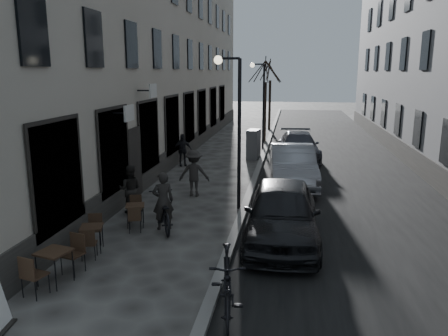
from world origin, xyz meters
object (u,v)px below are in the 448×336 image
(streetlamp_far, at_px, (261,96))
(pedestrian_near, at_px, (130,189))
(bistro_set_a, at_px, (55,264))
(car_mid, at_px, (293,166))
(streetlamp_near, at_px, (234,116))
(pedestrian_far, at_px, (182,150))
(car_far, at_px, (298,146))
(car_near, at_px, (282,212))
(moped, at_px, (227,286))
(tree_far, at_px, (270,70))
(tree_near, at_px, (266,70))
(bistro_set_c, at_px, (135,213))
(bicycle, at_px, (163,212))
(pedestrian_mid, at_px, (194,173))
(utility_cabinet, at_px, (253,144))
(bistro_set_b, at_px, (92,236))

(streetlamp_far, height_order, pedestrian_near, streetlamp_far)
(bistro_set_a, height_order, car_mid, car_mid)
(streetlamp_near, relative_size, pedestrian_far, 3.18)
(pedestrian_near, height_order, car_far, pedestrian_near)
(pedestrian_near, height_order, car_near, car_near)
(moped, bearing_deg, tree_far, 82.22)
(tree_near, distance_m, bistro_set_c, 17.94)
(streetlamp_far, height_order, car_near, streetlamp_far)
(bicycle, distance_m, pedestrian_far, 8.89)
(streetlamp_near, distance_m, streetlamp_far, 12.00)
(tree_near, relative_size, bistro_set_c, 4.10)
(pedestrian_mid, bearing_deg, streetlamp_near, 136.53)
(pedestrian_near, bearing_deg, car_near, 152.51)
(streetlamp_near, height_order, car_mid, streetlamp_near)
(moped, bearing_deg, bicycle, 110.60)
(car_mid, xyz_separation_m, car_far, (0.30, 5.44, -0.10))
(tree_near, xyz_separation_m, utility_cabinet, (-0.19, -6.23, -3.88))
(pedestrian_near, height_order, car_mid, car_mid)
(tree_far, xyz_separation_m, car_far, (2.19, -12.08, -3.95))
(pedestrian_near, xyz_separation_m, pedestrian_mid, (1.64, 2.29, 0.07))
(streetlamp_near, bearing_deg, pedestrian_near, -163.54)
(bicycle, height_order, car_far, car_far)
(moped, bearing_deg, pedestrian_far, 98.42)
(utility_cabinet, bearing_deg, tree_near, 95.97)
(tree_far, distance_m, utility_cabinet, 12.83)
(bistro_set_c, distance_m, moped, 5.78)
(tree_near, distance_m, utility_cabinet, 7.34)
(pedestrian_near, relative_size, car_near, 0.33)
(pedestrian_near, height_order, pedestrian_far, pedestrian_near)
(streetlamp_near, xyz_separation_m, car_near, (1.69, -2.74, -2.33))
(streetlamp_far, relative_size, bicycle, 2.52)
(bistro_set_c, bearing_deg, streetlamp_near, 20.98)
(tree_far, bearing_deg, bistro_set_b, -97.33)
(tree_far, relative_size, pedestrian_mid, 3.25)
(streetlamp_near, relative_size, car_near, 1.04)
(streetlamp_far, bearing_deg, utility_cabinet, -92.01)
(streetlamp_near, bearing_deg, car_near, -58.30)
(bistro_set_b, bearing_deg, car_near, -0.07)
(pedestrian_mid, height_order, car_near, pedestrian_mid)
(pedestrian_near, bearing_deg, moped, 117.02)
(bistro_set_a, xyz_separation_m, bistro_set_b, (-0.01, 1.84, -0.06))
(car_near, bearing_deg, streetlamp_far, 95.88)
(tree_near, height_order, tree_far, same)
(streetlamp_near, height_order, pedestrian_mid, streetlamp_near)
(bistro_set_c, bearing_deg, bicycle, -24.93)
(tree_near, bearing_deg, streetlamp_far, -91.38)
(streetlamp_far, height_order, moped, streetlamp_far)
(utility_cabinet, height_order, moped, utility_cabinet)
(tree_near, height_order, car_near, tree_near)
(streetlamp_far, distance_m, pedestrian_mid, 11.06)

